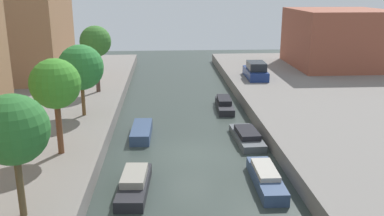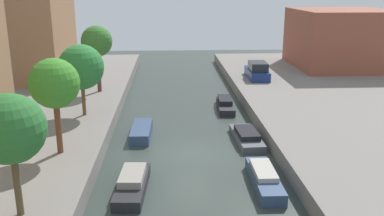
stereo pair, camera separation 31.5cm
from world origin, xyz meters
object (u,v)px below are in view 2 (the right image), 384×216
(moored_boat_right_3, at_px, (247,137))
(street_tree_1, at_px, (10,129))
(moored_boat_left_3, at_px, (141,132))
(moored_boat_right_4, at_px, (225,105))
(street_tree_3, at_px, (81,67))
(parked_car, at_px, (257,71))
(moored_boat_right_2, at_px, (264,178))
(low_block_right, at_px, (341,38))
(moored_boat_left_2, at_px, (132,184))
(street_tree_2, at_px, (54,84))
(street_tree_4, at_px, (97,42))

(moored_boat_right_3, bearing_deg, street_tree_1, -137.05)
(moored_boat_left_3, relative_size, moored_boat_right_4, 0.86)
(street_tree_3, bearing_deg, moored_boat_left_3, -25.35)
(parked_car, xyz_separation_m, moored_boat_left_3, (-10.55, -13.37, -1.32))
(parked_car, distance_m, moored_boat_right_4, 8.37)
(moored_boat_right_2, xyz_separation_m, moored_boat_right_3, (0.24, 6.26, -0.05))
(low_block_right, xyz_separation_m, moored_boat_left_2, (-20.99, -26.97, -3.74))
(street_tree_3, bearing_deg, street_tree_2, -90.00)
(street_tree_2, relative_size, street_tree_3, 1.05)
(moored_boat_right_3, bearing_deg, moored_boat_left_3, 169.23)
(street_tree_3, distance_m, moored_boat_right_4, 12.05)
(low_block_right, bearing_deg, street_tree_4, -157.52)
(street_tree_3, bearing_deg, moored_boat_left_2, -67.15)
(moored_boat_left_2, bearing_deg, moored_boat_right_4, 65.24)
(street_tree_2, bearing_deg, street_tree_3, 90.00)
(parked_car, height_order, moored_boat_right_3, parked_car)
(parked_car, bearing_deg, moored_boat_left_3, -128.28)
(parked_car, height_order, moored_boat_left_3, parked_car)
(parked_car, xyz_separation_m, moored_boat_left_2, (-10.53, -21.16, -1.29))
(street_tree_2, height_order, street_tree_4, street_tree_4)
(street_tree_1, height_order, street_tree_4, street_tree_4)
(moored_boat_left_2, relative_size, moored_boat_right_3, 0.96)
(street_tree_2, height_order, street_tree_3, street_tree_2)
(moored_boat_right_3, height_order, moored_boat_right_4, moored_boat_right_4)
(moored_boat_left_3, bearing_deg, moored_boat_right_2, -48.72)
(street_tree_3, distance_m, street_tree_4, 6.93)
(street_tree_3, height_order, moored_boat_left_3, street_tree_3)
(street_tree_3, height_order, moored_boat_right_3, street_tree_3)
(low_block_right, height_order, street_tree_2, low_block_right)
(parked_car, relative_size, moored_boat_right_2, 1.01)
(parked_car, bearing_deg, moored_boat_left_2, -116.46)
(low_block_right, height_order, parked_car, low_block_right)
(low_block_right, bearing_deg, moored_boat_left_2, -127.89)
(street_tree_4, distance_m, moored_boat_left_2, 17.77)
(street_tree_2, distance_m, moored_boat_right_4, 16.01)
(moored_boat_left_2, bearing_deg, street_tree_2, 145.94)
(street_tree_1, height_order, moored_boat_right_2, street_tree_1)
(moored_boat_right_4, bearing_deg, moored_boat_right_3, -86.80)
(street_tree_3, xyz_separation_m, moored_boat_right_4, (10.54, 4.25, -4.02))
(low_block_right, distance_m, moored_boat_right_2, 30.60)
(street_tree_4, height_order, moored_boat_right_2, street_tree_4)
(moored_boat_left_2, bearing_deg, parked_car, 63.54)
(low_block_right, distance_m, moored_boat_left_2, 34.38)
(moored_boat_right_2, distance_m, moored_boat_right_4, 13.76)
(street_tree_1, bearing_deg, moored_boat_right_3, 42.95)
(moored_boat_left_2, xyz_separation_m, moored_boat_left_3, (-0.02, 7.79, -0.03))
(street_tree_4, distance_m, moored_boat_left_3, 10.86)
(low_block_right, xyz_separation_m, moored_boat_right_3, (-14.13, -20.49, -3.79))
(street_tree_4, distance_m, moored_boat_right_2, 20.17)
(low_block_right, relative_size, moored_boat_left_3, 2.76)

